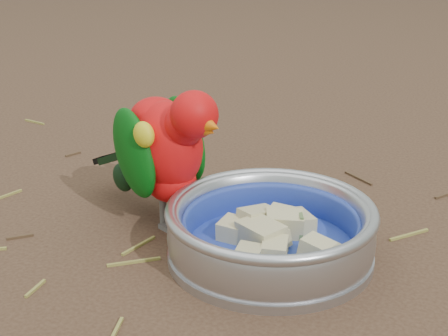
% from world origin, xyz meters
% --- Properties ---
extents(ground, '(60.00, 60.00, 0.00)m').
position_xyz_m(ground, '(0.00, 0.00, 0.00)').
color(ground, '#483122').
extents(food_bowl, '(0.22, 0.22, 0.02)m').
position_xyz_m(food_bowl, '(0.10, 0.10, 0.01)').
color(food_bowl, '#B2B2BA').
rests_on(food_bowl, ground).
extents(bowl_wall, '(0.22, 0.22, 0.04)m').
position_xyz_m(bowl_wall, '(0.10, 0.10, 0.04)').
color(bowl_wall, '#B2B2BA').
rests_on(bowl_wall, food_bowl).
extents(fruit_wedges, '(0.13, 0.13, 0.03)m').
position_xyz_m(fruit_wedges, '(0.10, 0.10, 0.03)').
color(fruit_wedges, '#C5BA86').
rests_on(fruit_wedges, food_bowl).
extents(lory_parrot, '(0.23, 0.17, 0.17)m').
position_xyz_m(lory_parrot, '(-0.04, 0.13, 0.08)').
color(lory_parrot, red).
rests_on(lory_parrot, ground).
extents(ground_debris, '(0.90, 0.80, 0.01)m').
position_xyz_m(ground_debris, '(0.05, 0.00, 0.00)').
color(ground_debris, olive).
rests_on(ground_debris, ground).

